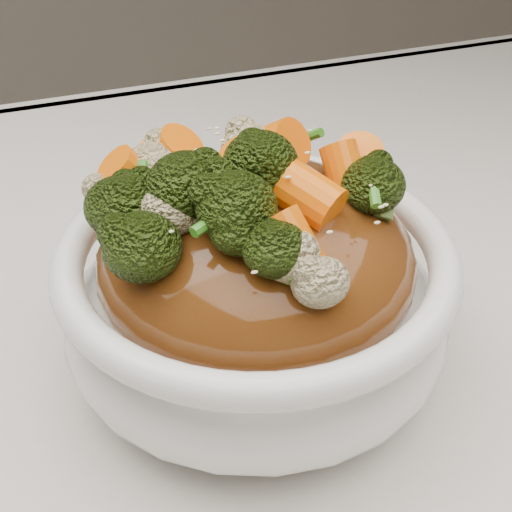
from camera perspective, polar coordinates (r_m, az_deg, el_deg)
name	(u,v)px	position (r m, az deg, el deg)	size (l,w,h in m)	color
tablecloth	(179,422)	(0.40, -6.16, -13.08)	(1.20, 0.80, 0.04)	silver
bowl	(256,302)	(0.37, 0.00, -3.73)	(0.20, 0.20, 0.08)	white
sauce_base	(256,260)	(0.36, 0.00, -0.36)	(0.16, 0.16, 0.09)	#5B2E0F
carrots	(256,158)	(0.32, 0.00, 7.84)	(0.16, 0.16, 0.05)	orange
broccoli	(256,160)	(0.33, 0.00, 7.69)	(0.16, 0.16, 0.04)	black
cauliflower	(256,164)	(0.33, 0.00, 7.41)	(0.16, 0.16, 0.03)	beige
scallions	(256,156)	(0.32, 0.00, 7.98)	(0.12, 0.12, 0.02)	#31791C
sesame_seeds	(256,156)	(0.32, 0.00, 7.98)	(0.14, 0.14, 0.01)	beige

